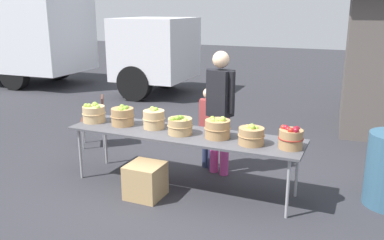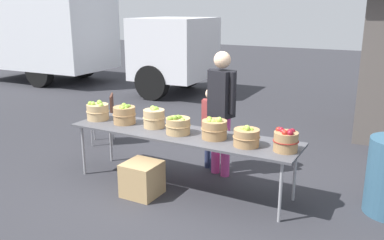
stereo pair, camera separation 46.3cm
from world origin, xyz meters
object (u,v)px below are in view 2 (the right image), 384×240
at_px(apple_basket_green_1, 124,114).
at_px(apple_basket_green_3, 178,125).
at_px(child_customer, 211,122).
at_px(market_table, 181,135).
at_px(produce_crate, 142,179).
at_px(apple_basket_green_2, 154,118).
at_px(box_truck, 72,35).
at_px(apple_basket_green_0, 98,111).
at_px(apple_basket_red_0, 286,140).
at_px(apple_basket_green_4, 214,129).
at_px(vendor_adult, 221,104).
at_px(apple_basket_green_5, 246,137).
at_px(folding_chair, 106,115).

distance_m(apple_basket_green_1, apple_basket_green_3, 0.90).
bearing_deg(apple_basket_green_1, child_customer, 36.50).
xyz_separation_m(market_table, produce_crate, (-0.31, -0.46, -0.50)).
distance_m(apple_basket_green_2, box_truck, 8.12).
height_order(market_table, apple_basket_green_0, apple_basket_green_0).
distance_m(market_table, produce_crate, 0.75).
relative_size(market_table, apple_basket_green_3, 9.37).
xyz_separation_m(apple_basket_green_1, apple_basket_red_0, (2.30, -0.05, -0.01)).
distance_m(apple_basket_green_4, apple_basket_red_0, 0.91).
height_order(apple_basket_green_0, box_truck, box_truck).
distance_m(vendor_adult, box_truck, 8.38).
distance_m(child_customer, produce_crate, 1.35).
bearing_deg(apple_basket_green_0, apple_basket_red_0, -0.81).
distance_m(apple_basket_green_3, apple_basket_red_0, 1.40).
bearing_deg(apple_basket_green_3, apple_basket_green_4, 5.10).
relative_size(apple_basket_green_2, apple_basket_red_0, 1.04).
xyz_separation_m(market_table, apple_basket_green_5, (0.93, -0.08, 0.14)).
height_order(apple_basket_green_0, apple_basket_green_4, apple_basket_green_4).
relative_size(apple_basket_green_2, box_truck, 0.04).
distance_m(apple_basket_green_1, apple_basket_green_2, 0.47).
distance_m(box_truck, folding_chair, 6.34).
xyz_separation_m(apple_basket_green_0, produce_crate, (1.08, -0.46, -0.66)).
relative_size(apple_basket_green_0, child_customer, 0.27).
distance_m(apple_basket_green_1, produce_crate, 1.02).
xyz_separation_m(apple_basket_green_0, apple_basket_green_4, (1.86, -0.00, -0.00)).
height_order(apple_basket_red_0, box_truck, box_truck).
bearing_deg(apple_basket_green_3, apple_basket_green_5, -2.00).
bearing_deg(box_truck, apple_basket_green_2, -40.53).
bearing_deg(apple_basket_green_4, apple_basket_green_3, -174.90).
xyz_separation_m(apple_basket_green_5, produce_crate, (-1.24, -0.38, -0.64)).
bearing_deg(folding_chair, apple_basket_green_2, 25.94).
xyz_separation_m(apple_basket_green_3, vendor_adult, (0.30, 0.67, 0.17)).
height_order(apple_basket_red_0, vendor_adult, vendor_adult).
height_order(market_table, apple_basket_green_2, apple_basket_green_2).
height_order(apple_basket_green_2, produce_crate, apple_basket_green_2).
bearing_deg(apple_basket_green_0, produce_crate, -23.01).
relative_size(market_table, apple_basket_green_0, 9.34).
bearing_deg(apple_basket_green_5, apple_basket_green_3, 178.00).
bearing_deg(market_table, vendor_adult, 65.76).
height_order(apple_basket_green_0, apple_basket_green_3, apple_basket_green_0).
height_order(apple_basket_green_2, apple_basket_red_0, apple_basket_green_2).
height_order(apple_basket_green_1, child_customer, child_customer).
xyz_separation_m(market_table, apple_basket_green_1, (-0.92, 0.01, 0.16)).
bearing_deg(child_customer, vendor_adult, 176.81).
xyz_separation_m(apple_basket_green_4, apple_basket_green_5, (0.45, -0.08, -0.01)).
relative_size(market_table, apple_basket_green_1, 9.49).
height_order(apple_basket_green_4, box_truck, box_truck).
relative_size(apple_basket_green_1, produce_crate, 0.75).
relative_size(apple_basket_green_1, vendor_adult, 0.19).
bearing_deg(market_table, apple_basket_green_0, -179.93).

